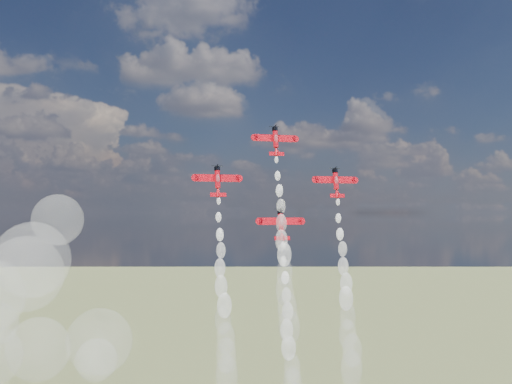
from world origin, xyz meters
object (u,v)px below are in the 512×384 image
object	(u,v)px
plane_right	(336,182)
plane_slot	(281,224)
plane_lead	(276,141)
plane_left	(218,181)

from	to	relation	value
plane_right	plane_slot	distance (m)	19.65
plane_lead	plane_right	bearing A→B (deg)	-8.55
plane_slot	plane_left	bearing A→B (deg)	171.45
plane_lead	plane_left	xyz separation A→B (m)	(-16.10, -2.42, -11.00)
plane_left	plane_slot	xyz separation A→B (m)	(16.10, -2.42, -11.00)
plane_lead	plane_slot	distance (m)	22.54
plane_lead	plane_left	world-z (taller)	plane_lead
plane_slot	plane_lead	bearing A→B (deg)	90.00
plane_right	plane_slot	bearing A→B (deg)	-171.45
plane_left	plane_slot	world-z (taller)	plane_left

